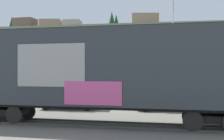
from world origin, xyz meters
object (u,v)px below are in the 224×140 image
Objects in this scene: freight_car at (101,69)px; parked_car_silver at (166,98)px; parked_car_white at (69,97)px; flagpole at (173,36)px.

parked_car_silver is (3.30, 6.19, -2.01)m from freight_car.
parked_car_silver is at bearing 61.91° from freight_car.
parked_car_white reaches higher than parked_car_silver.
parked_car_white is (-7.55, -6.36, -4.99)m from flagpole.
parked_car_silver is (-0.62, -5.89, -5.01)m from flagpole.
freight_car is at bearing -57.62° from parked_car_white.
flagpole is 11.06m from parked_car_white.
flagpole is at bearing 40.14° from parked_car_white.
freight_car is 1.67× the size of flagpole.
flagpole reaches higher than parked_car_silver.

